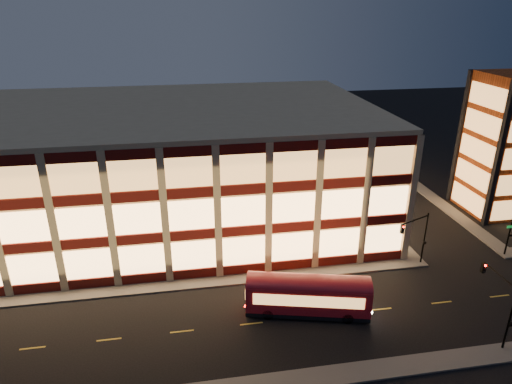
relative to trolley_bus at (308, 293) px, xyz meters
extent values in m
plane|color=black|center=(-9.21, 5.26, -2.04)|extent=(200.00, 200.00, 0.00)
cube|color=#514F4C|center=(-12.21, 6.26, -1.97)|extent=(54.00, 2.00, 0.15)
cube|color=#514F4C|center=(13.79, 22.26, -1.97)|extent=(2.00, 30.00, 0.15)
cube|color=#514F4C|center=(24.79, 22.26, -1.97)|extent=(2.00, 30.00, 0.15)
cube|color=tan|center=(-12.21, 22.26, 4.96)|extent=(50.00, 30.00, 14.00)
cube|color=tan|center=(-12.21, 22.26, 12.21)|extent=(50.40, 30.40, 0.50)
cube|color=#470C0A|center=(-12.21, 7.14, -1.39)|extent=(50.10, 0.25, 1.00)
cube|color=#FFB86B|center=(-12.21, 7.16, 0.71)|extent=(49.00, 0.20, 3.00)
cube|color=#470C0A|center=(12.91, 22.26, -1.39)|extent=(0.25, 30.10, 1.00)
cube|color=#FFB86B|center=(12.89, 22.26, 0.71)|extent=(0.20, 29.00, 3.00)
cube|color=#470C0A|center=(-12.21, 7.14, 3.01)|extent=(50.10, 0.25, 1.00)
cube|color=#FFB86B|center=(-12.21, 7.16, 5.11)|extent=(49.00, 0.20, 3.00)
cube|color=#470C0A|center=(12.91, 22.26, 3.01)|extent=(0.25, 30.10, 1.00)
cube|color=#FFB86B|center=(12.89, 22.26, 5.11)|extent=(0.20, 29.00, 3.00)
cube|color=#470C0A|center=(-12.21, 7.14, 7.41)|extent=(50.10, 0.25, 1.00)
cube|color=#FFB86B|center=(-12.21, 7.16, 9.51)|extent=(49.00, 0.20, 3.00)
cube|color=#470C0A|center=(12.91, 22.26, 7.41)|extent=(0.25, 30.10, 1.00)
cube|color=#FFB86B|center=(12.89, 22.26, 9.51)|extent=(0.20, 29.00, 3.00)
cube|color=#8C3814|center=(30.79, 17.26, 6.96)|extent=(8.00, 8.00, 18.00)
cube|color=black|center=(26.79, 13.26, 6.96)|extent=(0.60, 0.60, 18.00)
cube|color=black|center=(26.79, 21.26, 6.96)|extent=(0.60, 0.60, 18.00)
cube|color=#F9A957|center=(26.71, 17.26, -0.24)|extent=(0.16, 6.60, 2.60)
cube|color=#F9A957|center=(26.71, 17.26, 3.16)|extent=(0.16, 6.60, 2.60)
cube|color=#F9A957|center=(26.71, 17.26, 6.56)|extent=(0.16, 6.60, 2.60)
cube|color=#F9A957|center=(26.71, 17.26, 9.96)|extent=(0.16, 6.60, 2.60)
cube|color=#F9A957|center=(26.71, 17.26, 13.36)|extent=(0.16, 6.60, 2.60)
cylinder|color=black|center=(14.29, 6.06, 0.96)|extent=(0.18, 0.18, 6.00)
cylinder|color=black|center=(12.54, 5.31, 3.66)|extent=(3.56, 1.63, 0.14)
cube|color=black|center=(10.79, 4.56, 3.16)|extent=(0.32, 0.32, 0.95)
sphere|color=#FF0C05|center=(10.79, 4.38, 3.46)|extent=(0.20, 0.20, 0.20)
cube|color=black|center=(14.29, 5.86, 0.56)|extent=(0.25, 0.18, 0.28)
cylinder|color=black|center=(24.29, 6.06, 0.96)|extent=(0.18, 0.18, 6.00)
cube|color=black|center=(24.29, 5.86, 0.56)|extent=(0.25, 0.18, 0.28)
cube|color=#0C7226|center=(24.29, 5.91, 1.56)|extent=(1.20, 0.06, 0.28)
cylinder|color=black|center=(14.29, -7.24, 0.96)|extent=(0.18, 0.18, 6.00)
cylinder|color=black|center=(14.29, -5.24, 3.66)|extent=(0.14, 4.00, 0.14)
cube|color=black|center=(14.29, -3.24, 3.16)|extent=(0.32, 0.32, 0.95)
sphere|color=#FF0C05|center=(14.29, -3.42, 3.46)|extent=(0.20, 0.20, 0.20)
cube|color=black|center=(14.29, -7.44, 0.56)|extent=(0.25, 0.18, 0.28)
cube|color=maroon|center=(0.00, 0.00, -0.19)|extent=(11.23, 5.31, 2.50)
cube|color=black|center=(0.00, 0.00, -1.66)|extent=(11.23, 5.31, 0.38)
cylinder|color=black|center=(-3.67, -0.31, -1.55)|extent=(1.03, 0.56, 0.98)
cylinder|color=black|center=(-3.09, 2.02, -1.55)|extent=(1.03, 0.56, 0.98)
cylinder|color=black|center=(3.09, -2.02, -1.55)|extent=(1.03, 0.56, 0.98)
cylinder|color=black|center=(3.67, 0.31, -1.55)|extent=(1.03, 0.56, 0.98)
cube|color=#F9A957|center=(-0.34, -1.35, 0.13)|extent=(9.31, 2.41, 1.09)
cube|color=#F9A957|center=(0.34, 1.35, 0.13)|extent=(9.31, 2.41, 1.09)
camera|label=1|loc=(-10.25, -32.58, 23.90)|focal=32.00mm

